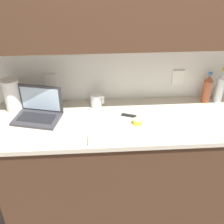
{
  "coord_description": "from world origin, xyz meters",
  "views": [
    {
      "loc": [
        -0.46,
        -1.67,
        2.06
      ],
      "look_at": [
        -0.35,
        -0.01,
        0.99
      ],
      "focal_mm": 45.0,
      "sensor_mm": 36.0,
      "label": 1
    }
  ],
  "objects": [
    {
      "name": "bottle_oil_tall",
      "position": [
        0.41,
        0.22,
        1.02
      ],
      "size": [
        0.07,
        0.07,
        0.25
      ],
      "color": "#A34C2D",
      "rests_on": "counter_unit"
    },
    {
      "name": "wall_back",
      "position": [
        -0.0,
        0.23,
        1.56
      ],
      "size": [
        5.2,
        0.38,
        2.6
      ],
      "color": "white",
      "rests_on": "ground_plane"
    },
    {
      "name": "counter_unit",
      "position": [
        0.02,
        0.0,
        0.46
      ],
      "size": [
        2.44,
        0.61,
        0.91
      ],
      "color": "#472D1E",
      "rests_on": "ground_plane"
    },
    {
      "name": "knife",
      "position": [
        -0.19,
        0.02,
        0.93
      ],
      "size": [
        0.28,
        0.13,
        0.02
      ],
      "rotation": [
        0.0,
        0.0,
        -0.35
      ],
      "color": "silver",
      "rests_on": "cutting_board"
    },
    {
      "name": "dish_towel",
      "position": [
        -0.41,
        -0.21,
        0.92
      ],
      "size": [
        0.23,
        0.17,
        0.02
      ],
      "primitive_type": "cube",
      "rotation": [
        0.0,
        0.0,
        -0.06
      ],
      "color": "silver",
      "rests_on": "counter_unit"
    },
    {
      "name": "cutting_board",
      "position": [
        -0.2,
        -0.03,
        0.91
      ],
      "size": [
        0.33,
        0.23,
        0.01
      ],
      "primitive_type": "cube",
      "color": "silver",
      "rests_on": "counter_unit"
    },
    {
      "name": "laptop",
      "position": [
        -0.88,
        0.08,
        0.96
      ],
      "size": [
        0.37,
        0.29,
        0.23
      ],
      "rotation": [
        0.0,
        0.0,
        -0.25
      ],
      "color": "#333338",
      "rests_on": "counter_unit"
    },
    {
      "name": "bottle_green_soda",
      "position": [
        0.51,
        0.22,
        1.04
      ],
      "size": [
        0.07,
        0.07,
        0.28
      ],
      "color": "silver",
      "rests_on": "counter_unit"
    },
    {
      "name": "lemon_half_cut",
      "position": [
        -0.17,
        -0.07,
        0.94
      ],
      "size": [
        0.07,
        0.07,
        0.04
      ],
      "color": "yellow",
      "rests_on": "cutting_board"
    },
    {
      "name": "paper_towel_roll",
      "position": [
        -1.08,
        0.19,
        1.04
      ],
      "size": [
        0.13,
        0.13,
        0.25
      ],
      "color": "white",
      "rests_on": "counter_unit"
    },
    {
      "name": "measuring_cup",
      "position": [
        -0.46,
        0.2,
        0.96
      ],
      "size": [
        0.1,
        0.08,
        0.11
      ],
      "color": "silver",
      "rests_on": "counter_unit"
    },
    {
      "name": "ground_plane",
      "position": [
        0.0,
        0.0,
        0.0
      ],
      "size": [
        12.0,
        12.0,
        0.0
      ],
      "primitive_type": "plane",
      "color": "#564C47",
      "rests_on": "ground"
    }
  ]
}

